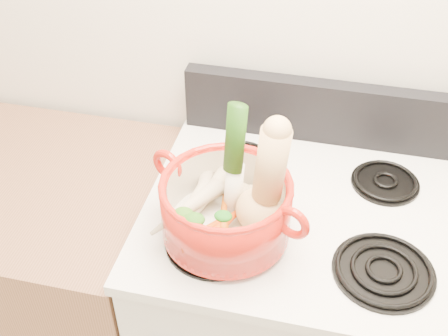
% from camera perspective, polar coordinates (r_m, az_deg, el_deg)
% --- Properties ---
extents(wall_back, '(3.50, 0.02, 2.60)m').
position_cam_1_polar(wall_back, '(1.49, 11.13, 15.04)').
color(wall_back, silver).
rests_on(wall_back, floor).
extents(stove_body, '(0.76, 0.65, 0.92)m').
position_cam_1_polar(stove_body, '(1.77, 6.70, -15.64)').
color(stove_body, silver).
rests_on(stove_body, floor).
extents(cooktop, '(0.78, 0.67, 0.03)m').
position_cam_1_polar(cooktop, '(1.40, 8.15, -4.58)').
color(cooktop, silver).
rests_on(cooktop, stove_body).
extents(control_backsplash, '(0.76, 0.05, 0.18)m').
position_cam_1_polar(control_backsplash, '(1.57, 9.81, 5.69)').
color(control_backsplash, black).
rests_on(control_backsplash, cooktop).
extents(burner_front_left, '(0.22, 0.22, 0.02)m').
position_cam_1_polar(burner_front_left, '(1.29, -1.02, -7.38)').
color(burner_front_left, black).
rests_on(burner_front_left, cooktop).
extents(burner_front_right, '(0.22, 0.22, 0.02)m').
position_cam_1_polar(burner_front_right, '(1.28, 15.92, -9.93)').
color(burner_front_right, black).
rests_on(burner_front_right, cooktop).
extents(burner_back_left, '(0.17, 0.17, 0.02)m').
position_cam_1_polar(burner_back_left, '(1.51, 1.71, 0.82)').
color(burner_back_left, black).
rests_on(burner_back_left, cooktop).
extents(burner_back_right, '(0.17, 0.17, 0.02)m').
position_cam_1_polar(burner_back_right, '(1.50, 16.07, -1.29)').
color(burner_back_right, black).
rests_on(burner_back_right, cooktop).
extents(dutch_oven, '(0.38, 0.38, 0.14)m').
position_cam_1_polar(dutch_oven, '(1.25, 0.21, -4.10)').
color(dutch_oven, '#B41A0F').
rests_on(dutch_oven, burner_front_left).
extents(pot_handle_left, '(0.08, 0.05, 0.08)m').
position_cam_1_polar(pot_handle_left, '(1.30, -5.77, 0.34)').
color(pot_handle_left, '#B41A0F').
rests_on(pot_handle_left, dutch_oven).
extents(pot_handle_right, '(0.08, 0.05, 0.08)m').
position_cam_1_polar(pot_handle_right, '(1.16, 6.94, -5.54)').
color(pot_handle_right, '#B41A0F').
rests_on(pot_handle_right, dutch_oven).
extents(squash, '(0.16, 0.15, 0.28)m').
position_cam_1_polar(squash, '(1.18, 4.01, -1.26)').
color(squash, '#E1B773').
rests_on(squash, dutch_oven).
extents(leek, '(0.07, 0.09, 0.30)m').
position_cam_1_polar(leek, '(1.21, 1.01, 0.61)').
color(leek, white).
rests_on(leek, dutch_oven).
extents(ginger, '(0.08, 0.06, 0.04)m').
position_cam_1_polar(ginger, '(1.32, 1.49, -2.48)').
color(ginger, '#D4BB83').
rests_on(ginger, dutch_oven).
extents(parsnip_0, '(0.04, 0.21, 0.06)m').
position_cam_1_polar(parsnip_0, '(1.30, -2.53, -3.24)').
color(parsnip_0, beige).
rests_on(parsnip_0, dutch_oven).
extents(parsnip_1, '(0.09, 0.18, 0.05)m').
position_cam_1_polar(parsnip_1, '(1.27, -3.74, -4.24)').
color(parsnip_1, beige).
rests_on(parsnip_1, dutch_oven).
extents(parsnip_2, '(0.10, 0.21, 0.06)m').
position_cam_1_polar(parsnip_2, '(1.31, -1.34, -2.22)').
color(parsnip_2, beige).
rests_on(parsnip_2, dutch_oven).
extents(parsnip_3, '(0.15, 0.19, 0.06)m').
position_cam_1_polar(parsnip_3, '(1.26, -3.84, -4.01)').
color(parsnip_3, beige).
rests_on(parsnip_3, dutch_oven).
extents(carrot_0, '(0.11, 0.17, 0.05)m').
position_cam_1_polar(carrot_0, '(1.24, -0.40, -6.21)').
color(carrot_0, '#D8450A').
rests_on(carrot_0, dutch_oven).
extents(carrot_1, '(0.11, 0.14, 0.04)m').
position_cam_1_polar(carrot_1, '(1.23, -1.89, -6.48)').
color(carrot_1, '#B83909').
rests_on(carrot_1, dutch_oven).
extents(carrot_2, '(0.06, 0.16, 0.04)m').
position_cam_1_polar(carrot_2, '(1.25, -0.02, -5.24)').
color(carrot_2, '#C85F0A').
rests_on(carrot_2, dutch_oven).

